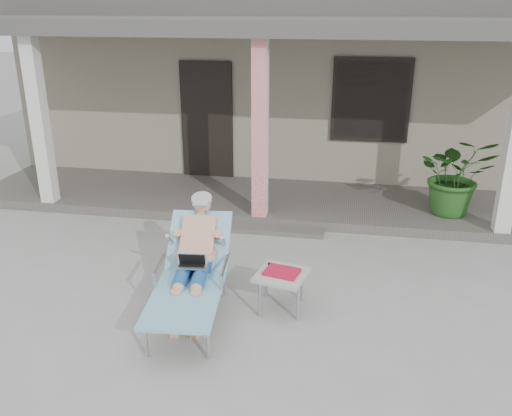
# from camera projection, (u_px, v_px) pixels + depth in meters

# --- Properties ---
(ground) EXTENTS (60.00, 60.00, 0.00)m
(ground) POSITION_uv_depth(u_px,v_px,m) (229.00, 291.00, 6.41)
(ground) COLOR #9E9E99
(ground) RESTS_ON ground
(house) EXTENTS (10.40, 5.40, 3.30)m
(house) POSITION_uv_depth(u_px,v_px,m) (294.00, 78.00, 11.80)
(house) COLOR gray
(house) RESTS_ON ground
(porch_deck) EXTENTS (10.00, 2.00, 0.15)m
(porch_deck) POSITION_uv_depth(u_px,v_px,m) (269.00, 201.00, 9.15)
(porch_deck) COLOR #605B56
(porch_deck) RESTS_ON ground
(porch_overhang) EXTENTS (10.00, 2.30, 2.85)m
(porch_overhang) POSITION_uv_depth(u_px,v_px,m) (269.00, 32.00, 8.13)
(porch_overhang) COLOR silver
(porch_overhang) RESTS_ON porch_deck
(porch_step) EXTENTS (2.00, 0.30, 0.07)m
(porch_step) POSITION_uv_depth(u_px,v_px,m) (256.00, 229.00, 8.10)
(porch_step) COLOR #605B56
(porch_step) RESTS_ON ground
(lounger) EXTENTS (0.88, 1.92, 1.22)m
(lounger) POSITION_uv_depth(u_px,v_px,m) (192.00, 248.00, 5.79)
(lounger) COLOR #B7B7BC
(lounger) RESTS_ON ground
(side_table) EXTENTS (0.62, 0.62, 0.47)m
(side_table) POSITION_uv_depth(u_px,v_px,m) (282.00, 277.00, 5.92)
(side_table) COLOR #B1B1AC
(side_table) RESTS_ON ground
(potted_palm) EXTENTS (1.12, 0.98, 1.23)m
(potted_palm) POSITION_uv_depth(u_px,v_px,m) (456.00, 175.00, 8.18)
(potted_palm) COLOR #26591E
(potted_palm) RESTS_ON porch_deck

